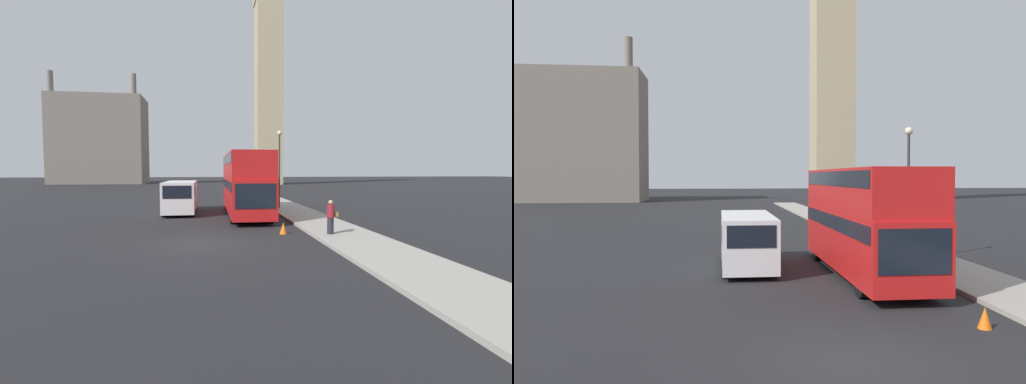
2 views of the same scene
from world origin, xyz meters
The scene contains 6 objects.
ground_plane centered at (0.00, 0.00, 0.00)m, with size 300.00×300.00×0.00m, color black.
building_block_distant centered at (-24.51, 69.79, 10.01)m, with size 20.18×10.17×24.33m.
red_double_decker_bus centered at (2.77, 8.73, 2.32)m, with size 2.51×10.39×4.14m.
white_van centered at (-1.65, 10.49, 1.22)m, with size 2.14×5.86×2.25m.
street_lamp centered at (5.72, 11.59, 4.02)m, with size 0.36×0.36×5.92m.
traffic_cone centered at (3.85, 1.68, 0.28)m, with size 0.36×0.36×0.55m.
Camera 2 is at (-2.84, -10.17, 3.84)m, focal length 35.00 mm.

